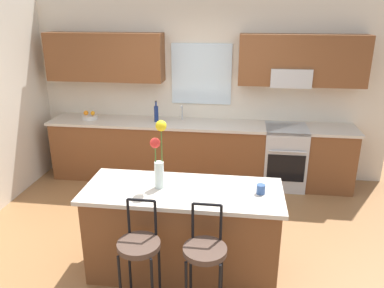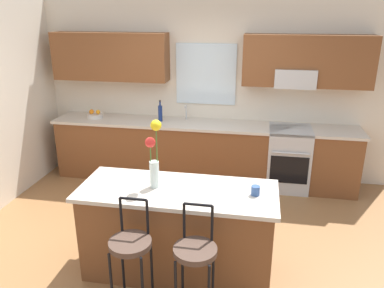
{
  "view_description": "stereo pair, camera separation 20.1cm",
  "coord_description": "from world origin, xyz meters",
  "px_view_note": "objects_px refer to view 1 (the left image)",
  "views": [
    {
      "loc": [
        0.62,
        -3.68,
        2.53
      ],
      "look_at": [
        0.05,
        0.55,
        1.0
      ],
      "focal_mm": 35.48,
      "sensor_mm": 36.0,
      "label": 1
    },
    {
      "loc": [
        0.82,
        -3.65,
        2.53
      ],
      "look_at": [
        0.05,
        0.55,
        1.0
      ],
      "focal_mm": 35.48,
      "sensor_mm": 36.0,
      "label": 2
    }
  ],
  "objects_px": {
    "kitchen_island": "(183,231)",
    "flower_vase": "(159,156)",
    "oven_range": "(284,157)",
    "bar_stool_middle": "(205,255)",
    "fruit_bowl_oranges": "(90,116)",
    "mug_ceramic": "(261,189)",
    "bottle_olive_oil": "(156,113)",
    "bar_stool_near": "(139,250)"
  },
  "relations": [
    {
      "from": "kitchen_island",
      "to": "mug_ceramic",
      "type": "xyz_separation_m",
      "value": [
        0.73,
        0.01,
        0.5
      ]
    },
    {
      "from": "mug_ceramic",
      "to": "fruit_bowl_oranges",
      "type": "height_order",
      "value": "fruit_bowl_oranges"
    },
    {
      "from": "bar_stool_middle",
      "to": "bottle_olive_oil",
      "type": "bearing_deg",
      "value": 110.11
    },
    {
      "from": "oven_range",
      "to": "bar_stool_near",
      "type": "bearing_deg",
      "value": -117.73
    },
    {
      "from": "kitchen_island",
      "to": "bar_stool_near",
      "type": "height_order",
      "value": "bar_stool_near"
    },
    {
      "from": "bar_stool_middle",
      "to": "flower_vase",
      "type": "bearing_deg",
      "value": 129.59
    },
    {
      "from": "kitchen_island",
      "to": "bar_stool_near",
      "type": "xyz_separation_m",
      "value": [
        -0.28,
        -0.59,
        0.17
      ]
    },
    {
      "from": "fruit_bowl_oranges",
      "to": "bottle_olive_oil",
      "type": "relative_size",
      "value": 0.75
    },
    {
      "from": "kitchen_island",
      "to": "flower_vase",
      "type": "height_order",
      "value": "flower_vase"
    },
    {
      "from": "flower_vase",
      "to": "mug_ceramic",
      "type": "bearing_deg",
      "value": -0.16
    },
    {
      "from": "oven_range",
      "to": "bar_stool_near",
      "type": "height_order",
      "value": "bar_stool_near"
    },
    {
      "from": "bar_stool_near",
      "to": "flower_vase",
      "type": "distance_m",
      "value": 0.86
    },
    {
      "from": "oven_range",
      "to": "bottle_olive_oil",
      "type": "bearing_deg",
      "value": 179.27
    },
    {
      "from": "bar_stool_middle",
      "to": "flower_vase",
      "type": "height_order",
      "value": "flower_vase"
    },
    {
      "from": "bar_stool_middle",
      "to": "bottle_olive_oil",
      "type": "xyz_separation_m",
      "value": [
        -1.02,
        2.79,
        0.41
      ]
    },
    {
      "from": "bottle_olive_oil",
      "to": "mug_ceramic",
      "type": "bearing_deg",
      "value": -56.08
    },
    {
      "from": "kitchen_island",
      "to": "bottle_olive_oil",
      "type": "xyz_separation_m",
      "value": [
        -0.75,
        2.2,
        0.58
      ]
    },
    {
      "from": "oven_range",
      "to": "fruit_bowl_oranges",
      "type": "height_order",
      "value": "fruit_bowl_oranges"
    },
    {
      "from": "bar_stool_near",
      "to": "fruit_bowl_oranges",
      "type": "xyz_separation_m",
      "value": [
        -1.52,
        2.79,
        0.33
      ]
    },
    {
      "from": "bar_stool_middle",
      "to": "fruit_bowl_oranges",
      "type": "height_order",
      "value": "fruit_bowl_oranges"
    },
    {
      "from": "mug_ceramic",
      "to": "kitchen_island",
      "type": "bearing_deg",
      "value": -179.33
    },
    {
      "from": "flower_vase",
      "to": "kitchen_island",
      "type": "bearing_deg",
      "value": -2.88
    },
    {
      "from": "oven_range",
      "to": "mug_ceramic",
      "type": "relative_size",
      "value": 10.22
    },
    {
      "from": "mug_ceramic",
      "to": "fruit_bowl_oranges",
      "type": "relative_size",
      "value": 0.37
    },
    {
      "from": "oven_range",
      "to": "bar_stool_middle",
      "type": "xyz_separation_m",
      "value": [
        -0.9,
        -2.76,
        0.18
      ]
    },
    {
      "from": "kitchen_island",
      "to": "bar_stool_near",
      "type": "bearing_deg",
      "value": -114.99
    },
    {
      "from": "flower_vase",
      "to": "bar_stool_middle",
      "type": "bearing_deg",
      "value": -50.41
    },
    {
      "from": "bar_stool_middle",
      "to": "flower_vase",
      "type": "distance_m",
      "value": 0.99
    },
    {
      "from": "bar_stool_near",
      "to": "flower_vase",
      "type": "xyz_separation_m",
      "value": [
        0.05,
        0.6,
        0.61
      ]
    },
    {
      "from": "oven_range",
      "to": "bar_stool_middle",
      "type": "bearing_deg",
      "value": -108.08
    },
    {
      "from": "oven_range",
      "to": "kitchen_island",
      "type": "bearing_deg",
      "value": -118.45
    },
    {
      "from": "bar_stool_middle",
      "to": "fruit_bowl_oranges",
      "type": "distance_m",
      "value": 3.49
    },
    {
      "from": "kitchen_island",
      "to": "flower_vase",
      "type": "xyz_separation_m",
      "value": [
        -0.22,
        0.01,
        0.78
      ]
    },
    {
      "from": "bar_stool_near",
      "to": "mug_ceramic",
      "type": "relative_size",
      "value": 11.58
    },
    {
      "from": "mug_ceramic",
      "to": "bottle_olive_oil",
      "type": "relative_size",
      "value": 0.28
    },
    {
      "from": "kitchen_island",
      "to": "bar_stool_middle",
      "type": "distance_m",
      "value": 0.67
    },
    {
      "from": "kitchen_island",
      "to": "bar_stool_middle",
      "type": "height_order",
      "value": "bar_stool_middle"
    },
    {
      "from": "kitchen_island",
      "to": "mug_ceramic",
      "type": "relative_size",
      "value": 20.93
    },
    {
      "from": "kitchen_island",
      "to": "bottle_olive_oil",
      "type": "relative_size",
      "value": 5.89
    },
    {
      "from": "fruit_bowl_oranges",
      "to": "mug_ceramic",
      "type": "bearing_deg",
      "value": -40.92
    },
    {
      "from": "oven_range",
      "to": "fruit_bowl_oranges",
      "type": "relative_size",
      "value": 3.83
    },
    {
      "from": "fruit_bowl_oranges",
      "to": "bottle_olive_oil",
      "type": "bearing_deg",
      "value": -0.0
    }
  ]
}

